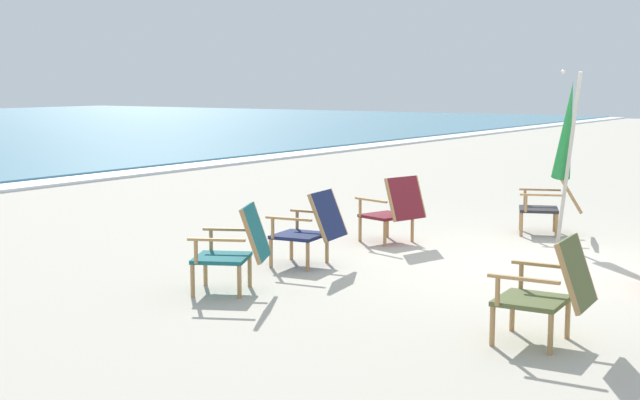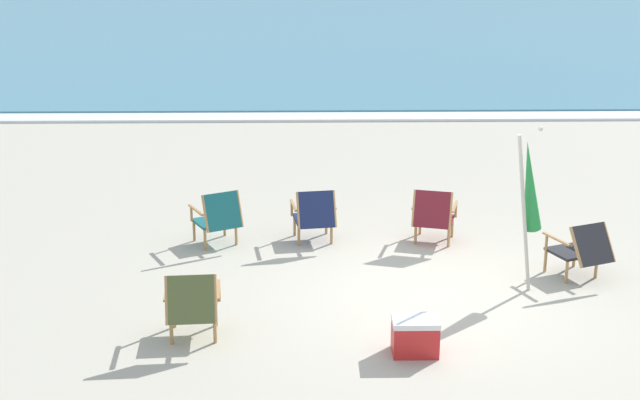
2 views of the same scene
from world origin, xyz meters
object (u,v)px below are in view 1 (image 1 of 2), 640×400
at_px(beach_chair_front_left, 312,226).
at_px(beach_chair_far_center, 395,208).
at_px(beach_chair_back_right, 553,202).
at_px(beach_chair_front_right, 552,288).
at_px(beach_chair_back_left, 237,246).
at_px(umbrella_furled_green, 567,132).

distance_m(beach_chair_front_left, beach_chair_far_center, 1.68).
xyz_separation_m(beach_chair_back_right, beach_chair_front_left, (-3.37, 1.41, 0.01)).
xyz_separation_m(beach_chair_front_right, beach_chair_back_left, (0.01, 2.99, 0.00)).
xyz_separation_m(beach_chair_far_center, beach_chair_front_right, (-3.04, -3.02, -0.00)).
bearing_deg(beach_chair_front_left, beach_chair_front_right, -113.81).
height_order(beach_chair_back_right, beach_chair_front_right, beach_chair_front_right).
relative_size(beach_chair_back_right, beach_chair_front_left, 1.15).
bearing_deg(beach_chair_far_center, beach_chair_back_right, -38.76).
height_order(beach_chair_back_left, umbrella_furled_green, umbrella_furled_green).
bearing_deg(umbrella_furled_green, beach_chair_front_left, 144.07).
bearing_deg(beach_chair_back_left, umbrella_furled_green, -24.27).
xyz_separation_m(beach_chair_back_right, beach_chair_far_center, (-1.69, 1.35, 0.01)).
xyz_separation_m(beach_chair_far_center, beach_chair_back_left, (-3.03, -0.03, -0.00)).
relative_size(beach_chair_front_right, beach_chair_back_left, 0.95).
xyz_separation_m(beach_chair_far_center, umbrella_furled_green, (0.86, -1.78, 0.93)).
bearing_deg(beach_chair_back_left, beach_chair_front_left, 3.65).
distance_m(beach_chair_front_left, beach_chair_back_left, 1.35).
bearing_deg(beach_chair_back_right, beach_chair_far_center, 141.24).
bearing_deg(beach_chair_back_left, beach_chair_back_right, -15.67).
bearing_deg(beach_chair_back_right, beach_chair_front_right, -160.57).
bearing_deg(beach_chair_far_center, beach_chair_front_left, 178.16).
height_order(beach_chair_front_left, umbrella_furled_green, umbrella_furled_green).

